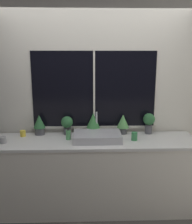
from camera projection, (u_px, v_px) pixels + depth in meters
name	position (u px, v px, depth m)	size (l,w,h in m)	color
ground_plane	(96.00, 221.00, 2.96)	(14.00, 14.00, 0.00)	#4C4742
wall_back	(94.00, 100.00, 3.33)	(8.00, 0.09, 2.70)	silver
counter	(95.00, 174.00, 3.16)	(2.54, 0.64, 0.92)	silver
sink	(97.00, 136.00, 3.04)	(0.58, 0.44, 0.31)	#ADADB2
potted_plant_far_left	(39.00, 124.00, 3.24)	(0.15, 0.15, 0.26)	#4C4C51
potted_plant_left	(67.00, 124.00, 3.25)	(0.15, 0.15, 0.24)	#4C4C51
potted_plant_center	(93.00, 122.00, 3.26)	(0.18, 0.18, 0.28)	#4C4C51
potted_plant_right	(123.00, 123.00, 3.27)	(0.16, 0.16, 0.26)	#4C4C51
potted_plant_far_right	(149.00, 121.00, 3.28)	(0.16, 0.16, 0.27)	#4C4C51
soap_bottle	(68.00, 135.00, 3.06)	(0.06, 0.06, 0.15)	#519E5B
mug_green	(134.00, 136.00, 3.03)	(0.07, 0.07, 0.10)	#38844C
mug_yellow	(23.00, 133.00, 3.19)	(0.07, 0.07, 0.08)	gold
mug_grey	(3.00, 140.00, 2.94)	(0.08, 0.08, 0.08)	gray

